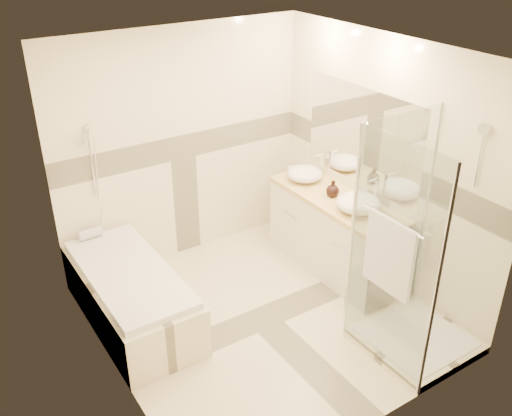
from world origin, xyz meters
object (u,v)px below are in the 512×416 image
vessel_sink_near (305,174)px  vanity (335,234)px  shower_enclosure (405,298)px  amenity_bottle_b (333,189)px  vessel_sink_far (358,203)px  amenity_bottle_a (332,189)px  bathtub (131,293)px

vessel_sink_near → vanity: bearing=-87.8°
shower_enclosure → vessel_sink_near: size_ratio=5.35×
amenity_bottle_b → vessel_sink_far: bearing=-90.0°
amenity_bottle_b → shower_enclosure: bearing=-101.6°
amenity_bottle_a → bathtub: bearing=172.3°
vanity → shower_enclosure: 1.31m
vanity → amenity_bottle_a: (-0.02, 0.06, 0.50)m
bathtub → vessel_sink_near: size_ratio=4.46×
bathtub → amenity_bottle_a: (2.13, -0.29, 0.62)m
vessel_sink_near → vessel_sink_far: (0.00, -0.84, 0.01)m
bathtub → shower_enclosure: bearing=-41.1°
bathtub → vanity: vanity is taller
amenity_bottle_a → amenity_bottle_b: size_ratio=0.93×
shower_enclosure → vessel_sink_far: 1.08m
vessel_sink_far → amenity_bottle_a: 0.38m
vanity → amenity_bottle_a: bearing=108.0°
vessel_sink_far → amenity_bottle_b: (0.00, 0.38, 0.00)m
vanity → vessel_sink_near: vessel_sink_near is taller
shower_enclosure → vessel_sink_far: size_ratio=4.73×
vanity → amenity_bottle_b: bearing=108.9°
vessel_sink_near → amenity_bottle_b: (0.00, -0.46, 0.01)m
shower_enclosure → vessel_sink_far: shower_enclosure is taller
vessel_sink_far → amenity_bottle_a: bearing=90.0°
shower_enclosure → vessel_sink_far: (0.27, 0.95, 0.43)m
amenity_bottle_a → vessel_sink_far: bearing=-90.0°
vessel_sink_near → amenity_bottle_a: bearing=-90.0°
vessel_sink_far → vanity: bearing=86.5°
bathtub → amenity_bottle_b: amenity_bottle_b is taller
bathtub → vanity: 2.18m
amenity_bottle_b → vessel_sink_near: bearing=90.0°
shower_enclosure → vessel_sink_near: shower_enclosure is taller
shower_enclosure → vessel_sink_near: 1.86m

